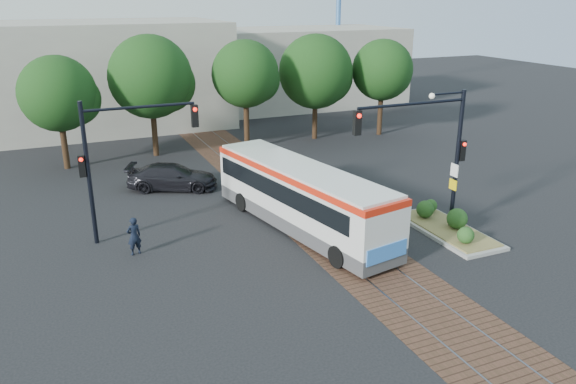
# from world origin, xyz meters

# --- Properties ---
(ground) EXTENTS (120.00, 120.00, 0.00)m
(ground) POSITION_xyz_m (0.00, 0.00, 0.00)
(ground) COLOR black
(ground) RESTS_ON ground
(trackbed) EXTENTS (3.60, 40.00, 0.02)m
(trackbed) POSITION_xyz_m (0.00, 4.00, 0.01)
(trackbed) COLOR #523325
(trackbed) RESTS_ON ground
(tree_row) EXTENTS (26.40, 5.60, 7.67)m
(tree_row) POSITION_xyz_m (1.21, 16.42, 4.85)
(tree_row) COLOR #382314
(tree_row) RESTS_ON ground
(warehouses) EXTENTS (40.00, 13.00, 8.00)m
(warehouses) POSITION_xyz_m (-0.53, 28.75, 3.81)
(warehouses) COLOR #ADA899
(warehouses) RESTS_ON ground
(city_bus) EXTENTS (4.28, 11.03, 2.89)m
(city_bus) POSITION_xyz_m (-0.95, 1.97, 1.61)
(city_bus) COLOR #424244
(city_bus) RESTS_ON ground
(traffic_island) EXTENTS (2.20, 5.20, 1.13)m
(traffic_island) POSITION_xyz_m (4.82, -0.90, 0.33)
(traffic_island) COLOR gray
(traffic_island) RESTS_ON ground
(signal_pole_main) EXTENTS (5.49, 0.46, 6.00)m
(signal_pole_main) POSITION_xyz_m (3.86, -0.81, 4.16)
(signal_pole_main) COLOR black
(signal_pole_main) RESTS_ON ground
(signal_pole_left) EXTENTS (4.99, 0.34, 6.00)m
(signal_pole_left) POSITION_xyz_m (-8.37, 4.00, 3.86)
(signal_pole_left) COLOR black
(signal_pole_left) RESTS_ON ground
(officer) EXTENTS (0.65, 0.50, 1.59)m
(officer) POSITION_xyz_m (-8.18, 2.21, 0.79)
(officer) COLOR black
(officer) RESTS_ON ground
(parked_car) EXTENTS (5.10, 3.63, 1.37)m
(parked_car) POSITION_xyz_m (-5.00, 9.66, 0.69)
(parked_car) COLOR black
(parked_car) RESTS_ON ground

